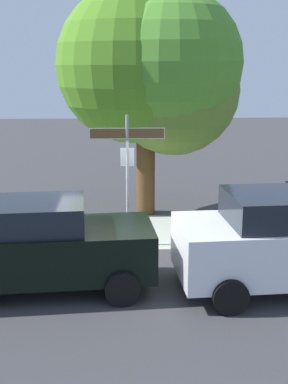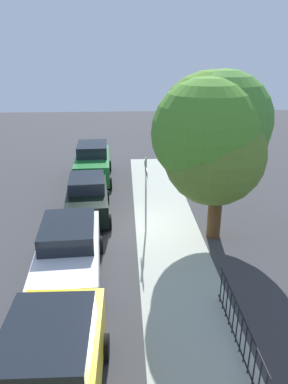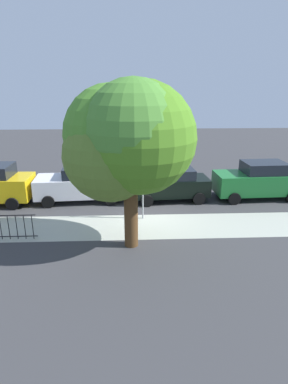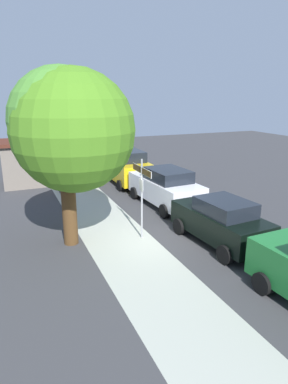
{
  "view_description": "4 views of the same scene",
  "coord_description": "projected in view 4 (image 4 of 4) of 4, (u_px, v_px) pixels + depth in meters",
  "views": [
    {
      "loc": [
        0.21,
        -11.18,
        4.19
      ],
      "look_at": [
        0.76,
        0.32,
        1.31
      ],
      "focal_mm": 47.68,
      "sensor_mm": 36.0,
      "label": 1
    },
    {
      "loc": [
        13.6,
        -0.4,
        6.91
      ],
      "look_at": [
        0.67,
        0.31,
        1.83
      ],
      "focal_mm": 34.31,
      "sensor_mm": 36.0,
      "label": 2
    },
    {
      "loc": [
        0.96,
        14.49,
        6.12
      ],
      "look_at": [
        0.35,
        0.95,
        1.49
      ],
      "focal_mm": 30.46,
      "sensor_mm": 36.0,
      "label": 3
    },
    {
      "loc": [
        -10.74,
        5.05,
        5.37
      ],
      "look_at": [
        0.93,
        0.08,
        1.66
      ],
      "focal_mm": 31.48,
      "sensor_mm": 36.0,
      "label": 4
    }
  ],
  "objects": [
    {
      "name": "iron_fence",
      "position": [
        63.0,
        188.0,
        17.76
      ],
      "size": [
        3.82,
        0.04,
        1.07
      ],
      "color": "black",
      "rests_on": "ground_plane"
    },
    {
      "name": "utility_shed",
      "position": [
        25.0,
        162.0,
        20.42
      ],
      "size": [
        2.96,
        3.07,
        2.69
      ],
      "color": "slate",
      "rests_on": "ground_plane"
    },
    {
      "name": "ground_plane",
      "position": [
        155.0,
        239.0,
        12.89
      ],
      "size": [
        60.0,
        60.0,
        0.0
      ],
      "primitive_type": "plane",
      "color": "#38383A"
    },
    {
      "name": "shade_tree",
      "position": [
        73.0,
        131.0,
        11.68
      ],
      "size": [
        4.91,
        4.36,
        6.29
      ],
      "color": "#4F341B",
      "rests_on": "ground_plane"
    },
    {
      "name": "car_white",
      "position": [
        165.0,
        187.0,
        16.58
      ],
      "size": [
        4.76,
        2.29,
        1.89
      ],
      "rotation": [
        0.0,
        0.0,
        0.06
      ],
      "color": "white",
      "rests_on": "ground_plane"
    },
    {
      "name": "car_red",
      "position": [
        107.0,
        157.0,
        25.09
      ],
      "size": [
        4.22,
        2.12,
        1.52
      ],
      "rotation": [
        0.0,
        0.0,
        0.06
      ],
      "color": "red",
      "rests_on": "ground_plane"
    },
    {
      "name": "street_sign",
      "position": [
        142.0,
        184.0,
        12.47
      ],
      "size": [
        1.72,
        0.07,
        3.09
      ],
      "color": "#9EA0A5",
      "rests_on": "ground_plane"
    },
    {
      "name": "car_yellow",
      "position": [
        127.0,
        167.0,
        20.7
      ],
      "size": [
        4.62,
        2.15,
        2.08
      ],
      "rotation": [
        0.0,
        0.0,
        -0.01
      ],
      "color": "gold",
      "rests_on": "ground_plane"
    },
    {
      "name": "car_black",
      "position": [
        220.0,
        221.0,
        12.32
      ],
      "size": [
        4.14,
        2.16,
        1.75
      ],
      "rotation": [
        0.0,
        0.0,
        0.07
      ],
      "color": "black",
      "rests_on": "ground_plane"
    },
    {
      "name": "sidewalk_strip",
      "position": [
        107.0,
        226.0,
        14.17
      ],
      "size": [
        24.0,
        2.6,
        0.0
      ],
      "primitive_type": "cube",
      "color": "#A6AA9C",
      "rests_on": "ground_plane"
    }
  ]
}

